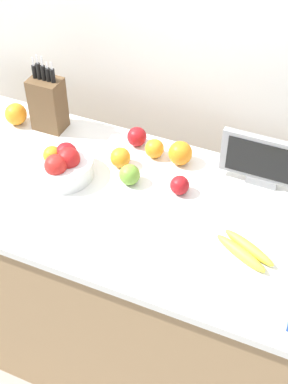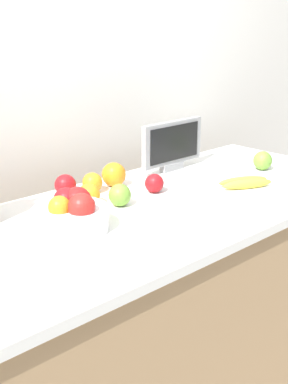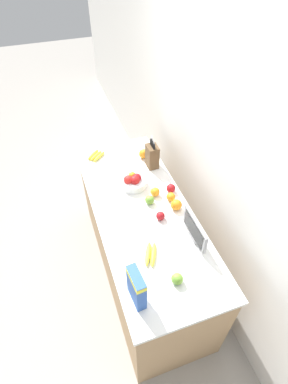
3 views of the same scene
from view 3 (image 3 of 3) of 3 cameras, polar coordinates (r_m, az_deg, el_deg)
ground_plane at (r=3.12m, az=-0.27°, el=-14.85°), size 14.00×14.00×0.00m
wall_back at (r=2.30m, az=13.51°, el=6.34°), size 9.00×0.06×2.60m
counter at (r=2.72m, az=-0.30°, el=-9.90°), size 1.85×0.73×0.94m
knife_block at (r=2.67m, az=1.57°, el=6.88°), size 0.12×0.09×0.31m
small_monitor at (r=2.12m, az=9.63°, el=-7.05°), size 0.31×0.03×0.20m
cereal_box at (r=1.82m, az=-1.44°, el=-17.58°), size 0.17×0.08×0.27m
fruit_bowl at (r=2.51m, az=-2.01°, el=2.07°), size 0.22×0.22×0.12m
banana_bunch_left at (r=2.08m, az=1.28°, el=-11.77°), size 0.21×0.15×0.03m
banana_bunch_right at (r=2.86m, az=-9.11°, el=6.86°), size 0.19×0.19×0.03m
apple_front at (r=2.37m, az=1.08°, el=-1.52°), size 0.07×0.07×0.07m
apple_near_bananas at (r=2.27m, az=3.16°, el=-4.57°), size 0.07×0.07×0.07m
apple_rightmost at (r=1.98m, az=6.33°, el=-16.12°), size 0.08×0.08×0.08m
apple_by_knife_block at (r=2.48m, az=5.16°, el=0.71°), size 0.08×0.08×0.08m
orange_back_center at (r=2.34m, az=6.17°, el=-2.45°), size 0.09×0.09×0.09m
orange_front_left at (r=2.44m, az=2.13°, el=0.03°), size 0.07×0.07×0.07m
orange_by_cereal at (r=2.80m, az=-0.06°, el=7.30°), size 0.09×0.09×0.09m
orange_front_center at (r=2.41m, az=5.14°, el=-0.93°), size 0.07×0.07×0.07m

